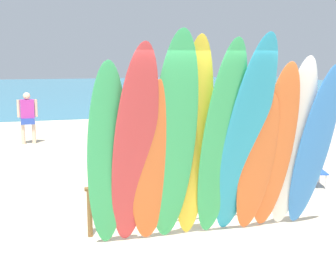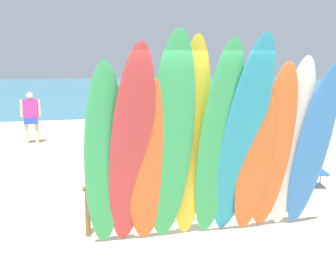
{
  "view_description": "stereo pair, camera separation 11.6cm",
  "coord_description": "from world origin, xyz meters",
  "px_view_note": "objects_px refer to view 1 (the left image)",
  "views": [
    {
      "loc": [
        -2.15,
        -5.91,
        2.4
      ],
      "look_at": [
        0.0,
        1.65,
        1.09
      ],
      "focal_mm": 47.94,
      "sensor_mm": 36.0,
      "label": 1
    },
    {
      "loc": [
        -2.04,
        -5.94,
        2.4
      ],
      "look_at": [
        0.0,
        1.65,
        1.09
      ],
      "focal_mm": 47.94,
      "sensor_mm": 36.0,
      "label": 2
    }
  ],
  "objects_px": {
    "surfboard_orange_7": "(257,165)",
    "beachgoer_photographing": "(28,114)",
    "surfboard_orange_8": "(275,150)",
    "beachgoer_near_rack": "(106,122)",
    "surfboard_rack": "(199,188)",
    "surfboard_white_9": "(293,146)",
    "surfboard_green_3": "(173,143)",
    "surfboard_red_1": "(134,151)",
    "surfboard_teal_6": "(244,141)",
    "beachgoer_strolling": "(168,106)",
    "surfboard_yellow_4": "(193,143)",
    "beach_chair_red": "(262,149)",
    "surfboard_green_0": "(107,160)",
    "beach_chair_blue": "(309,163)",
    "distant_boat": "(206,104)",
    "surfboard_blue_10": "(314,149)",
    "surfboard_orange_2": "(153,165)",
    "surfboard_green_5": "(221,145)"
  },
  "relations": [
    {
      "from": "beach_chair_blue",
      "to": "surfboard_teal_6",
      "type": "bearing_deg",
      "value": -121.43
    },
    {
      "from": "surfboard_rack",
      "to": "surfboard_orange_8",
      "type": "xyz_separation_m",
      "value": [
        0.84,
        -0.63,
        0.63
      ]
    },
    {
      "from": "surfboard_orange_2",
      "to": "surfboard_green_5",
      "type": "distance_m",
      "value": 0.9
    },
    {
      "from": "surfboard_teal_6",
      "to": "beachgoer_strolling",
      "type": "relative_size",
      "value": 1.78
    },
    {
      "from": "surfboard_red_1",
      "to": "beachgoer_near_rack",
      "type": "distance_m",
      "value": 5.18
    },
    {
      "from": "surfboard_green_3",
      "to": "surfboard_teal_6",
      "type": "xyz_separation_m",
      "value": [
        0.94,
        -0.05,
        -0.01
      ]
    },
    {
      "from": "surfboard_orange_2",
      "to": "surfboard_orange_8",
      "type": "height_order",
      "value": "surfboard_orange_8"
    },
    {
      "from": "surfboard_rack",
      "to": "surfboard_blue_10",
      "type": "xyz_separation_m",
      "value": [
        1.43,
        -0.65,
        0.62
      ]
    },
    {
      "from": "surfboard_orange_7",
      "to": "beachgoer_photographing",
      "type": "distance_m",
      "value": 8.63
    },
    {
      "from": "surfboard_orange_2",
      "to": "distant_boat",
      "type": "bearing_deg",
      "value": 65.47
    },
    {
      "from": "surfboard_green_5",
      "to": "surfboard_orange_7",
      "type": "relative_size",
      "value": 1.34
    },
    {
      "from": "surfboard_green_0",
      "to": "surfboard_white_9",
      "type": "xyz_separation_m",
      "value": [
        2.55,
        0.03,
        0.03
      ]
    },
    {
      "from": "surfboard_orange_2",
      "to": "beach_chair_red",
      "type": "relative_size",
      "value": 2.82
    },
    {
      "from": "beach_chair_red",
      "to": "beachgoer_near_rack",
      "type": "bearing_deg",
      "value": 149.22
    },
    {
      "from": "surfboard_green_5",
      "to": "beach_chair_blue",
      "type": "xyz_separation_m",
      "value": [
        2.78,
        2.21,
        -0.91
      ]
    },
    {
      "from": "surfboard_white_9",
      "to": "beach_chair_blue",
      "type": "xyz_separation_m",
      "value": [
        1.66,
        2.08,
        -0.81
      ]
    },
    {
      "from": "surfboard_orange_7",
      "to": "beachgoer_strolling",
      "type": "relative_size",
      "value": 1.29
    },
    {
      "from": "beachgoer_strolling",
      "to": "beachgoer_near_rack",
      "type": "relative_size",
      "value": 0.99
    },
    {
      "from": "surfboard_rack",
      "to": "distant_boat",
      "type": "xyz_separation_m",
      "value": [
        6.02,
        15.74,
        -0.4
      ]
    },
    {
      "from": "surfboard_green_3",
      "to": "beachgoer_strolling",
      "type": "bearing_deg",
      "value": 75.53
    },
    {
      "from": "surfboard_blue_10",
      "to": "surfboard_green_3",
      "type": "bearing_deg",
      "value": 178.25
    },
    {
      "from": "surfboard_green_3",
      "to": "surfboard_teal_6",
      "type": "bearing_deg",
      "value": -1.8
    },
    {
      "from": "surfboard_red_1",
      "to": "beach_chair_blue",
      "type": "xyz_separation_m",
      "value": [
        3.89,
        2.19,
        -0.88
      ]
    },
    {
      "from": "surfboard_yellow_4",
      "to": "beachgoer_photographing",
      "type": "xyz_separation_m",
      "value": [
        -2.23,
        8.03,
        -0.5
      ]
    },
    {
      "from": "surfboard_orange_8",
      "to": "beachgoer_near_rack",
      "type": "bearing_deg",
      "value": 112.23
    },
    {
      "from": "surfboard_green_5",
      "to": "beach_chair_blue",
      "type": "height_order",
      "value": "surfboard_green_5"
    },
    {
      "from": "surfboard_orange_8",
      "to": "beach_chair_blue",
      "type": "relative_size",
      "value": 2.92
    },
    {
      "from": "surfboard_orange_8",
      "to": "beach_chair_blue",
      "type": "bearing_deg",
      "value": 52.65
    },
    {
      "from": "surfboard_orange_2",
      "to": "beachgoer_photographing",
      "type": "relative_size",
      "value": 1.54
    },
    {
      "from": "surfboard_orange_8",
      "to": "distant_boat",
      "type": "bearing_deg",
      "value": 77.75
    },
    {
      "from": "surfboard_red_1",
      "to": "surfboard_orange_8",
      "type": "distance_m",
      "value": 1.94
    },
    {
      "from": "surfboard_orange_2",
      "to": "beach_chair_blue",
      "type": "xyz_separation_m",
      "value": [
        3.64,
        2.09,
        -0.68
      ]
    },
    {
      "from": "surfboard_orange_2",
      "to": "surfboard_orange_7",
      "type": "height_order",
      "value": "surfboard_orange_2"
    },
    {
      "from": "surfboard_red_1",
      "to": "distant_boat",
      "type": "bearing_deg",
      "value": 61.2
    },
    {
      "from": "surfboard_green_0",
      "to": "beach_chair_blue",
      "type": "bearing_deg",
      "value": 28.9
    },
    {
      "from": "surfboard_green_3",
      "to": "beach_chair_red",
      "type": "height_order",
      "value": "surfboard_green_3"
    },
    {
      "from": "beach_chair_red",
      "to": "surfboard_blue_10",
      "type": "bearing_deg",
      "value": -114.36
    },
    {
      "from": "surfboard_orange_7",
      "to": "beachgoer_near_rack",
      "type": "distance_m",
      "value": 5.23
    },
    {
      "from": "surfboard_teal_6",
      "to": "beachgoer_near_rack",
      "type": "height_order",
      "value": "surfboard_teal_6"
    },
    {
      "from": "surfboard_orange_7",
      "to": "surfboard_teal_6",
      "type": "bearing_deg",
      "value": -154.31
    },
    {
      "from": "surfboard_rack",
      "to": "surfboard_white_9",
      "type": "height_order",
      "value": "surfboard_white_9"
    },
    {
      "from": "beach_chair_red",
      "to": "beach_chair_blue",
      "type": "height_order",
      "value": "beach_chair_red"
    },
    {
      "from": "surfboard_green_3",
      "to": "surfboard_orange_8",
      "type": "height_order",
      "value": "surfboard_green_3"
    },
    {
      "from": "surfboard_white_9",
      "to": "beachgoer_photographing",
      "type": "relative_size",
      "value": 1.72
    },
    {
      "from": "beachgoer_near_rack",
      "to": "surfboard_orange_8",
      "type": "bearing_deg",
      "value": -111.2
    },
    {
      "from": "beachgoer_near_rack",
      "to": "surfboard_orange_2",
      "type": "bearing_deg",
      "value": -129.7
    },
    {
      "from": "surfboard_rack",
      "to": "surfboard_red_1",
      "type": "bearing_deg",
      "value": -147.38
    },
    {
      "from": "surfboard_orange_2",
      "to": "surfboard_yellow_4",
      "type": "height_order",
      "value": "surfboard_yellow_4"
    },
    {
      "from": "surfboard_orange_7",
      "to": "surfboard_yellow_4",
      "type": "bearing_deg",
      "value": 178.88
    },
    {
      "from": "surfboard_rack",
      "to": "beachgoer_near_rack",
      "type": "distance_m",
      "value": 4.53
    }
  ]
}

